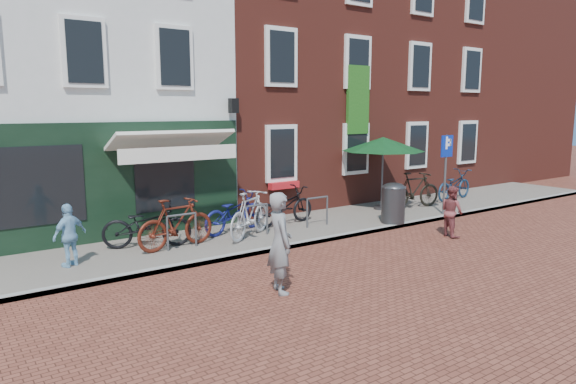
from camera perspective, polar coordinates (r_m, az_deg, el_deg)
ground at (r=13.09m, az=4.80°, el=-5.47°), size 80.00×80.00×0.00m
sidewalk at (r=14.82m, az=4.05°, el=-3.52°), size 24.00×3.00×0.10m
building_stucco at (r=17.03m, az=-24.98°, el=12.38°), size 8.00×8.00×9.00m
building_brick_mid at (r=19.61m, az=-3.92°, el=14.14°), size 6.00×8.00×10.00m
building_brick_right at (r=23.29m, az=9.16°, el=13.27°), size 6.00×8.00×10.00m
filler_right at (r=28.16m, az=18.85°, el=11.17°), size 7.00×8.00×9.00m
litter_bin at (r=14.87m, az=11.63°, el=-0.96°), size 0.67×0.67×1.23m
parking_sign at (r=16.32m, az=17.15°, el=3.42°), size 0.50×0.08×2.44m
parasol at (r=16.66m, az=10.54°, el=5.54°), size 2.63×2.63×2.43m
woman at (r=9.30m, az=-0.90°, el=-5.66°), size 0.61×0.77×1.85m
boy at (r=14.07m, az=17.75°, el=-2.06°), size 0.66×0.76×1.34m
cafe_person at (r=11.46m, az=-23.10°, el=-4.43°), size 0.83×0.63×1.32m
bicycle_0 at (r=12.45m, az=-15.40°, el=-3.55°), size 2.15×1.43×1.07m
bicycle_1 at (r=12.19m, az=-12.32°, el=-3.41°), size 2.03×0.82×1.19m
bicycle_2 at (r=13.54m, az=-5.99°, el=-2.24°), size 2.15×1.19×1.07m
bicycle_3 at (r=12.96m, az=-4.25°, el=-2.47°), size 1.98×1.49×1.19m
bicycle_4 at (r=14.32m, az=-0.41°, el=-1.56°), size 2.10×0.93×1.07m
bicycle_5 at (r=17.24m, az=13.87°, el=0.21°), size 2.04×0.90×1.19m
bicycle_6 at (r=19.19m, az=17.96°, el=0.75°), size 2.11×0.96×1.07m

